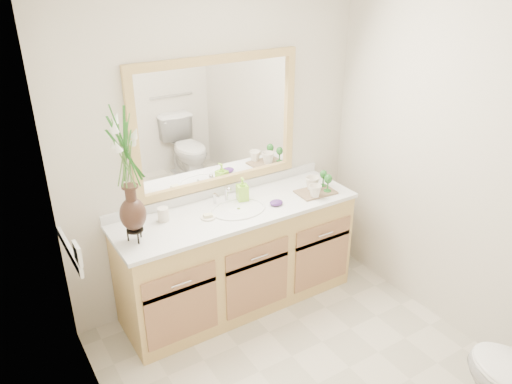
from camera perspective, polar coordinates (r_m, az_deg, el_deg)
floor at (r=3.48m, az=7.10°, el=-20.91°), size 2.60×2.60×0.00m
wall_back at (r=3.72m, az=-4.46°, el=4.89°), size 2.40×0.02×2.40m
wall_left at (r=2.26m, az=-16.13°, el=-11.01°), size 0.02×2.60×2.40m
wall_right at (r=3.57m, az=23.39°, el=1.87°), size 0.02×2.60×2.40m
vanity at (r=3.86m, az=-2.06°, el=-7.57°), size 1.80×0.55×0.80m
counter at (r=3.65m, az=-2.16°, el=-2.11°), size 1.84×0.57×0.03m
sink at (r=3.66m, az=-2.01°, el=-2.76°), size 0.38×0.34×0.23m
mirror at (r=3.64m, az=-4.41°, el=7.81°), size 1.32×0.04×0.97m
switch_plate at (r=3.01m, az=-19.73°, el=-6.63°), size 0.02×0.12×0.12m
flower_vase at (r=3.10m, az=-14.56°, el=3.40°), size 0.20×0.20×0.81m
tumbler at (r=3.52m, az=-10.56°, el=-2.53°), size 0.08×0.08×0.10m
soap_dish at (r=3.52m, az=-5.50°, el=-2.86°), size 0.10×0.10×0.03m
soap_bottle at (r=3.74m, az=-1.57°, el=0.22°), size 0.09×0.09×0.16m
purple_dish at (r=3.69m, az=2.33°, el=-1.22°), size 0.12×0.11×0.04m
tray at (r=3.90m, az=6.83°, el=-0.02°), size 0.31×0.21×0.01m
mug_left at (r=3.79m, az=6.76°, el=0.17°), size 0.13×0.12×0.10m
mug_right at (r=3.91m, az=6.45°, el=1.06°), size 0.13×0.13×0.11m
goblet_front at (r=3.88m, az=8.24°, el=1.38°), size 0.06×0.06×0.14m
goblet_back at (r=3.97m, az=7.72°, el=1.91°), size 0.06×0.06×0.13m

